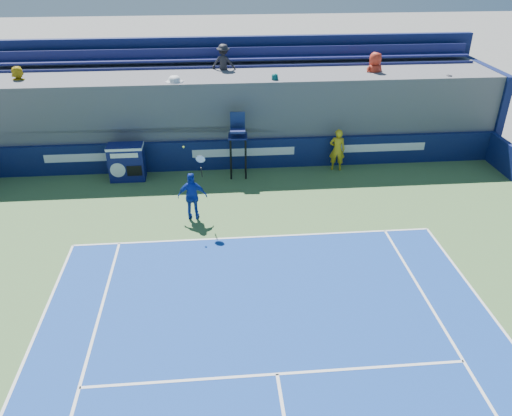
{
  "coord_description": "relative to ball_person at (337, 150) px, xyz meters",
  "views": [
    {
      "loc": [
        -1.12,
        -1.09,
        8.23
      ],
      "look_at": [
        0.0,
        11.5,
        1.25
      ],
      "focal_mm": 35.0,
      "sensor_mm": 36.0,
      "label": 1
    }
  ],
  "objects": [
    {
      "name": "ball_person",
      "position": [
        0.0,
        0.0,
        0.0
      ],
      "size": [
        0.68,
        0.52,
        1.68
      ],
      "primitive_type": "imported",
      "rotation": [
        0.0,
        0.0,
        2.93
      ],
      "color": "gold",
      "rests_on": "apron"
    },
    {
      "name": "back_hoarding",
      "position": [
        -3.62,
        0.48,
        -0.25
      ],
      "size": [
        20.4,
        0.21,
        1.2
      ],
      "color": "#0C1746",
      "rests_on": "ground"
    },
    {
      "name": "match_clock",
      "position": [
        -8.06,
        -0.17,
        -0.11
      ],
      "size": [
        1.32,
        0.73,
        1.4
      ],
      "color": "#101552",
      "rests_on": "ground"
    },
    {
      "name": "umpire_chair",
      "position": [
        -3.87,
        -0.22,
        0.68
      ],
      "size": [
        0.74,
        0.74,
        2.48
      ],
      "color": "black",
      "rests_on": "ground"
    },
    {
      "name": "tennis_player",
      "position": [
        -5.52,
        -3.39,
        -0.02
      ],
      "size": [
        0.97,
        0.48,
        2.57
      ],
      "color": "#1330A1",
      "rests_on": "apron"
    },
    {
      "name": "stadium_seating",
      "position": [
        -3.65,
        2.52,
        1.0
      ],
      "size": [
        21.0,
        4.05,
        4.4
      ],
      "color": "#59595E",
      "rests_on": "ground"
    }
  ]
}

